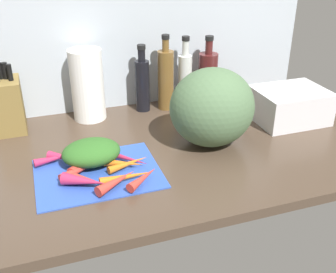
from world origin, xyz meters
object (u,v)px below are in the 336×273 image
carrot_6 (127,158)px  carrot_8 (64,157)px  carrot_7 (55,158)px  paper_towel_roll (87,85)px  carrot_9 (85,166)px  bottle_3 (208,77)px  bottle_2 (185,78)px  bottle_1 (166,79)px  carrot_1 (117,181)px  carrot_4 (143,178)px  carrot_2 (127,177)px  carrot_11 (84,162)px  carrot_0 (123,163)px  carrot_3 (84,181)px  cutting_board (98,173)px  bottle_0 (142,84)px  winter_squash (212,107)px  knife_block (7,105)px  dish_rack (290,105)px  carrot_10 (128,164)px  carrot_5 (90,181)px

carrot_6 → carrot_8: bearing=161.6°
carrot_7 → carrot_8: (2.70, -0.36, 0.16)cm
paper_towel_roll → carrot_9: bearing=-101.2°
carrot_9 → bottle_3: 67.39cm
bottle_2 → bottle_1: bearing=-176.6°
carrot_9 → bottle_1: size_ratio=0.59×
carrot_8 → paper_towel_roll: (12.78, 30.48, 10.76)cm
carrot_1 → carrot_4: 7.31cm
carrot_4 → carrot_6: size_ratio=0.77×
carrot_2 → carrot_11: carrot_11 is taller
carrot_0 → carrot_8: size_ratio=1.14×
carrot_6 → carrot_11: (-12.61, 1.11, 0.29)cm
carrot_1 → carrot_3: (-8.44, 2.57, 0.26)cm
cutting_board → carrot_7: bearing=139.6°
bottle_0 → carrot_11: bearing=-127.9°
winter_squash → knife_block: size_ratio=1.15×
carrot_9 → dish_rack: bearing=9.0°
carrot_6 → carrot_10: same height
carrot_4 → carrot_11: same height
carrot_6 → carrot_11: carrot_11 is taller
carrot_0 → dish_rack: dish_rack is taller
carrot_11 → carrot_6: bearing=-5.0°
carrot_5 → winter_squash: size_ratio=0.37×
carrot_4 → carrot_8: size_ratio=1.21×
carrot_10 → winter_squash: size_ratio=0.48×
carrot_6 → bottle_2: bearing=48.5°
bottle_0 → bottle_2: (17.12, -0.46, 0.43)cm
paper_towel_roll → bottle_1: 29.72cm
carrot_9 → knife_block: bearing=119.3°
carrot_5 → carrot_10: bearing=24.8°
carrot_7 → bottle_2: bearing=29.8°
carrot_7 → carrot_2: bearing=-42.5°
carrot_4 → dish_rack: dish_rack is taller
carrot_2 → carrot_3: carrot_3 is taller
carrot_1 → carrot_10: size_ratio=1.01×
carrot_2 → carrot_5: 10.10cm
bottle_0 → carrot_10: bearing=-111.6°
carrot_7 → carrot_10: (20.07, -9.82, -0.09)cm
carrot_3 → carrot_4: 16.04cm
carrot_3 → winter_squash: size_ratio=0.45×
carrot_7 → winter_squash: size_ratio=0.44×
paper_towel_roll → bottle_2: size_ratio=0.94×
carrot_9 → carrot_11: same height
carrot_8 → carrot_11: same height
cutting_board → winter_squash: (38.60, 7.09, 12.29)cm
carrot_6 → paper_towel_roll: size_ratio=0.61×
carrot_5 → paper_towel_roll: size_ratio=0.39×
knife_block → carrot_7: bearing=-66.5°
carrot_0 → carrot_6: bearing=59.1°
knife_block → paper_towel_roll: bearing=2.5°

